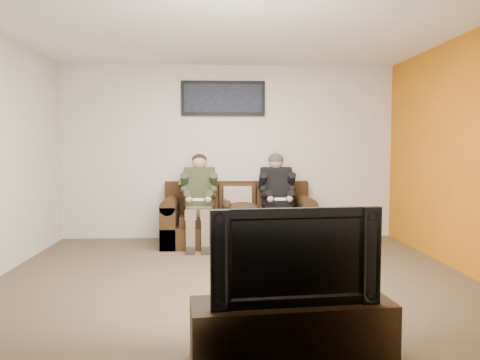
{
  "coord_description": "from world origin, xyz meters",
  "views": [
    {
      "loc": [
        -0.2,
        -4.82,
        1.37
      ],
      "look_at": [
        0.11,
        1.2,
        0.95
      ],
      "focal_mm": 35.0,
      "sensor_mm": 36.0,
      "label": 1
    }
  ],
  "objects": [
    {
      "name": "wall_back",
      "position": [
        0.0,
        2.25,
        1.3
      ],
      "size": [
        5.0,
        0.0,
        5.0
      ],
      "primitive_type": "plane",
      "rotation": [
        1.57,
        0.0,
        0.0
      ],
      "color": "beige",
      "rests_on": "ground"
    },
    {
      "name": "television",
      "position": [
        0.28,
        -1.95,
        0.7
      ],
      "size": [
        1.06,
        0.23,
        0.61
      ],
      "primitive_type": "imported",
      "rotation": [
        0.0,
        0.0,
        0.09
      ],
      "color": "black",
      "rests_on": "tv_stand"
    },
    {
      "name": "accent_wall_right",
      "position": [
        2.49,
        0.0,
        1.3
      ],
      "size": [
        0.0,
        4.5,
        4.5
      ],
      "primitive_type": "plane",
      "rotation": [
        1.57,
        0.0,
        -1.57
      ],
      "color": "#C37013",
      "rests_on": "ground"
    },
    {
      "name": "throw_pillow",
      "position": [
        0.11,
        1.87,
        0.62
      ],
      "size": [
        0.4,
        0.19,
        0.4
      ],
      "primitive_type": "cube",
      "rotation": [
        -0.21,
        0.0,
        0.0
      ],
      "color": "#9D8367",
      "rests_on": "sofa"
    },
    {
      "name": "tv_stand",
      "position": [
        0.28,
        -1.95,
        0.2
      ],
      "size": [
        1.31,
        0.53,
        0.4
      ],
      "primitive_type": "cube",
      "rotation": [
        0.0,
        0.0,
        0.09
      ],
      "color": "#322210",
      "rests_on": "ground"
    },
    {
      "name": "person_right",
      "position": [
        0.66,
        1.65,
        0.72
      ],
      "size": [
        0.51,
        0.86,
        1.29
      ],
      "color": "black",
      "rests_on": "sofa"
    },
    {
      "name": "sofa",
      "position": [
        0.11,
        1.83,
        0.33
      ],
      "size": [
        2.12,
        0.91,
        0.87
      ],
      "color": "black",
      "rests_on": "ground"
    },
    {
      "name": "wall_front",
      "position": [
        0.0,
        -2.25,
        1.3
      ],
      "size": [
        5.0,
        0.0,
        5.0
      ],
      "primitive_type": "plane",
      "rotation": [
        -1.57,
        0.0,
        0.0
      ],
      "color": "beige",
      "rests_on": "ground"
    },
    {
      "name": "throw_blanket",
      "position": [
        -0.53,
        2.09,
        0.87
      ],
      "size": [
        0.43,
        0.21,
        0.08
      ],
      "primitive_type": "cube",
      "color": "gray",
      "rests_on": "sofa"
    },
    {
      "name": "wall_right",
      "position": [
        2.5,
        0.0,
        1.3
      ],
      "size": [
        0.0,
        4.5,
        4.5
      ],
      "primitive_type": "plane",
      "rotation": [
        1.57,
        0.0,
        -1.57
      ],
      "color": "beige",
      "rests_on": "ground"
    },
    {
      "name": "person_left",
      "position": [
        -0.43,
        1.65,
        0.72
      ],
      "size": [
        0.51,
        0.87,
        1.28
      ],
      "color": "#756149",
      "rests_on": "sofa"
    },
    {
      "name": "ceiling",
      "position": [
        0.0,
        0.0,
        2.6
      ],
      "size": [
        5.0,
        5.0,
        0.0
      ],
      "primitive_type": "plane",
      "rotation": [
        3.14,
        0.0,
        0.0
      ],
      "color": "silver",
      "rests_on": "ground"
    },
    {
      "name": "cat",
      "position": [
        0.15,
        1.65,
        0.52
      ],
      "size": [
        0.66,
        0.26,
        0.24
      ],
      "color": "#3F2B18",
      "rests_on": "sofa"
    },
    {
      "name": "floor",
      "position": [
        0.0,
        0.0,
        0.0
      ],
      "size": [
        5.0,
        5.0,
        0.0
      ],
      "primitive_type": "plane",
      "color": "brown",
      "rests_on": "ground"
    },
    {
      "name": "framed_poster",
      "position": [
        -0.09,
        2.22,
        2.1
      ],
      "size": [
        1.25,
        0.05,
        0.52
      ],
      "color": "black",
      "rests_on": "wall_back"
    }
  ]
}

